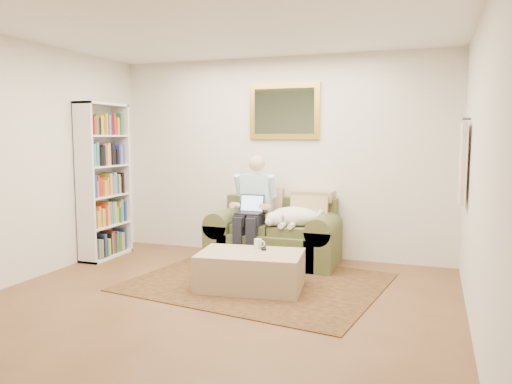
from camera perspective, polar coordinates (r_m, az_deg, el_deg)
The scene contains 12 objects.
room_shell at distance 4.58m, azimuth -5.17°, elevation 2.88°, with size 4.51×5.00×2.61m.
rug at distance 5.50m, azimuth 0.21°, elevation -10.23°, with size 2.57×2.05×0.01m, color black.
sofa at distance 6.28m, azimuth 2.09°, elevation -5.59°, with size 1.59×0.81×0.95m.
seated_man at distance 6.15m, azimuth -0.43°, elevation -2.10°, with size 0.52×0.75×1.34m, color #8CC9D8, non-canonical shape.
laptop at distance 6.09m, azimuth -0.63°, elevation -1.88°, with size 0.31×0.24×0.22m.
sleeping_dog at distance 6.06m, azimuth 4.45°, elevation -2.83°, with size 0.66×0.41×0.24m, color white, non-canonical shape.
ottoman at distance 5.23m, azimuth -0.62°, elevation -8.97°, with size 1.06×0.67×0.38m, color tan.
coffee_mug at distance 5.36m, azimuth 0.23°, elevation -5.92°, with size 0.08×0.08×0.10m, color white.
tv_remote at distance 5.33m, azimuth 0.88°, elevation -6.45°, with size 0.05×0.15×0.02m, color black.
bookshelf at distance 6.75m, azimuth -16.99°, elevation 1.20°, with size 0.28×0.80×2.00m, color white, non-canonical shape.
wall_mirror at distance 6.54m, azimuth 3.24°, elevation 9.21°, with size 0.94×0.04×0.72m.
hanging_shirt at distance 5.41m, azimuth 22.53°, elevation 3.49°, with size 0.06×0.52×0.90m, color beige, non-canonical shape.
Camera 1 is at (1.92, -3.80, 1.58)m, focal length 35.00 mm.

